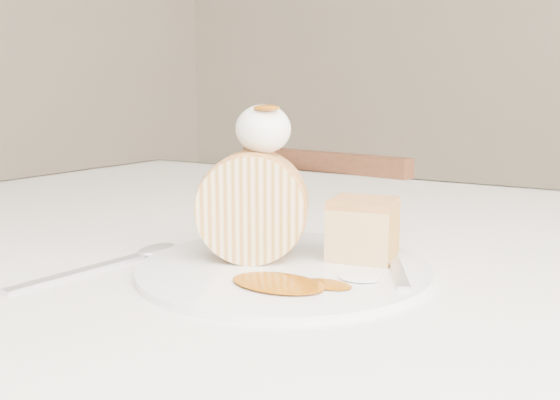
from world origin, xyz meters
The scene contains 10 objects.
table centered at (0.00, 0.20, 0.66)m, with size 1.40×0.90×0.75m.
chair_far centered at (-0.30, 0.76, 0.45)m, with size 0.42×0.42×0.78m.
plate centered at (-0.03, 0.07, 0.75)m, with size 0.24×0.24×0.01m, color white.
roulade_slice centered at (-0.06, 0.07, 0.80)m, with size 0.09×0.09×0.05m, color beige.
cake_chunk centered at (0.02, 0.12, 0.78)m, with size 0.05×0.05×0.04m, color #D58850.
whipped_cream centered at (-0.06, 0.08, 0.87)m, with size 0.05×0.05×0.04m, color white.
caramel_drizzle centered at (-0.05, 0.07, 0.89)m, with size 0.02×0.02×0.01m, color #8F4605.
caramel_pool centered at (0.00, 0.02, 0.76)m, with size 0.08×0.05×0.00m, color #8F4605, non-canonical shape.
fork centered at (0.06, 0.10, 0.76)m, with size 0.02×0.14×0.00m, color silver.
spoon centered at (-0.17, -0.03, 0.75)m, with size 0.02×0.16×0.00m, color silver.
Camera 1 is at (0.23, -0.36, 0.90)m, focal length 40.00 mm.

